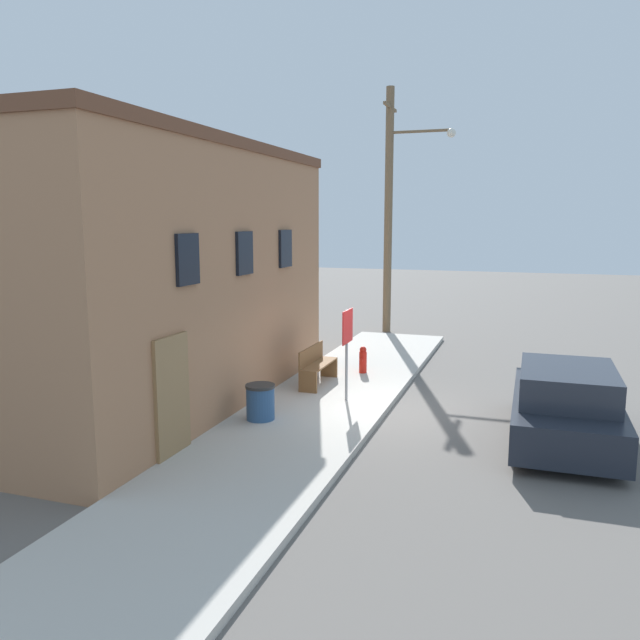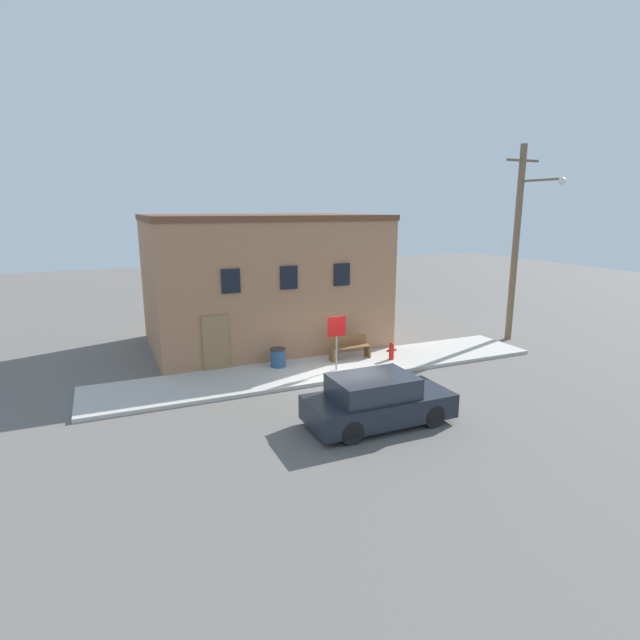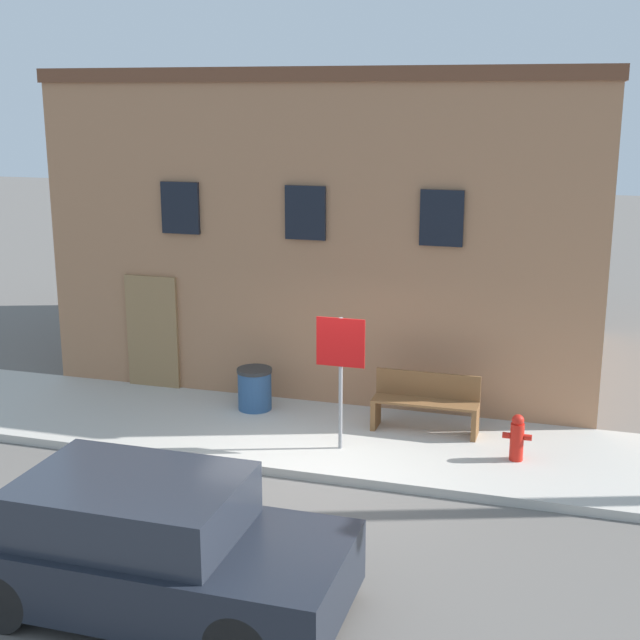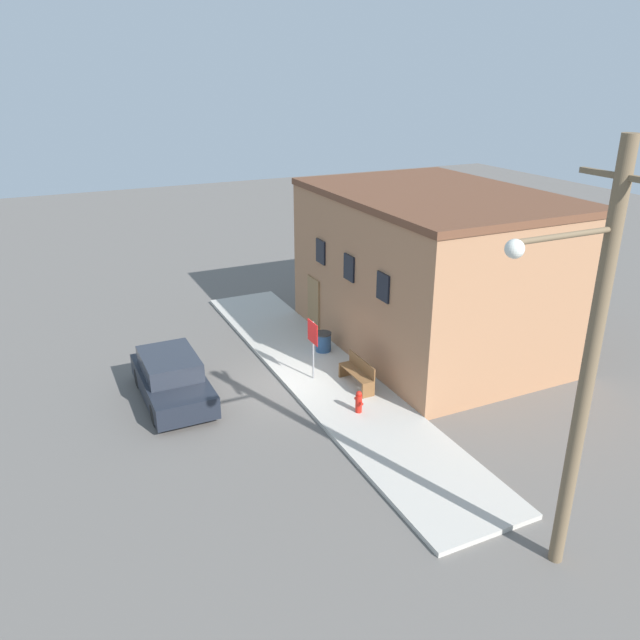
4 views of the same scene
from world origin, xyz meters
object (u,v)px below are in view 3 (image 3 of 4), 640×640
at_px(fire_hydrant, 517,437).
at_px(trash_bin, 255,389).
at_px(stop_sign, 341,358).
at_px(bench, 426,403).
at_px(parked_car, 147,547).

relative_size(fire_hydrant, trash_bin, 0.99).
relative_size(fire_hydrant, stop_sign, 0.35).
bearing_deg(fire_hydrant, stop_sign, -172.99).
height_order(bench, parked_car, parked_car).
distance_m(fire_hydrant, bench, 1.69).
bearing_deg(fire_hydrant, parked_car, -125.82).
distance_m(fire_hydrant, trash_bin, 4.56).
xyz_separation_m(stop_sign, trash_bin, (-1.86, 1.27, -1.08)).
height_order(fire_hydrant, bench, bench).
bearing_deg(parked_car, fire_hydrant, 54.18).
height_order(fire_hydrant, parked_car, parked_car).
height_order(stop_sign, parked_car, stop_sign).
bearing_deg(trash_bin, fire_hydrant, -12.07).
bearing_deg(bench, parked_car, -109.55).
xyz_separation_m(bench, parked_car, (-1.99, -5.61, 0.09)).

